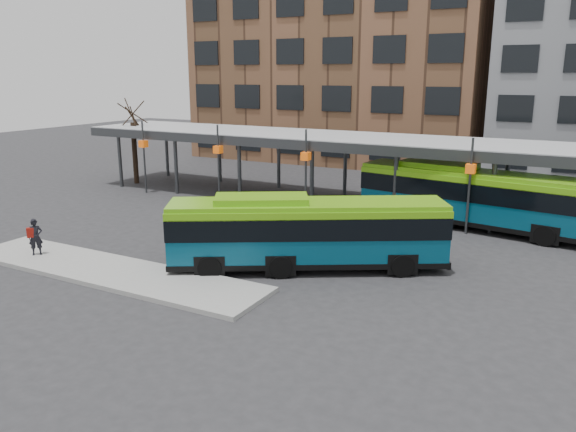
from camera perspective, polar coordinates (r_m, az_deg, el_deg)
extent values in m
plane|color=#28282B|center=(22.79, -2.41, -5.77)|extent=(120.00, 120.00, 0.00)
cube|color=gray|center=(23.83, -17.71, -5.33)|extent=(14.00, 3.00, 0.18)
cube|color=#999B9E|center=(33.46, 9.04, 7.57)|extent=(40.00, 6.00, 0.35)
cube|color=#383A3D|center=(30.69, 7.14, 6.76)|extent=(40.00, 0.15, 0.55)
cylinder|color=#383A3D|center=(41.34, -16.70, 5.47)|extent=(0.24, 0.24, 3.80)
cylinder|color=#383A3D|center=(44.97, -12.21, 6.41)|extent=(0.24, 0.24, 3.80)
cylinder|color=#383A3D|center=(38.00, -11.30, 5.06)|extent=(0.24, 0.24, 3.80)
cylinder|color=#383A3D|center=(41.93, -6.96, 6.08)|extent=(0.24, 0.24, 3.80)
cylinder|color=#383A3D|center=(35.06, -4.95, 4.53)|extent=(0.24, 0.24, 3.80)
cylinder|color=#383A3D|center=(39.28, -0.95, 5.63)|extent=(0.24, 0.24, 3.80)
cylinder|color=#383A3D|center=(32.63, 2.44, 3.84)|extent=(0.24, 0.24, 3.80)
cylinder|color=#383A3D|center=(37.13, 5.83, 5.05)|extent=(0.24, 0.24, 3.80)
cylinder|color=#383A3D|center=(30.82, 10.84, 2.97)|extent=(0.24, 0.24, 3.80)
cylinder|color=#383A3D|center=(35.55, 13.31, 4.33)|extent=(0.24, 0.24, 3.80)
cylinder|color=#383A3D|center=(29.75, 20.04, 1.95)|extent=(0.24, 0.24, 3.80)
cylinder|color=#383A3D|center=(34.62, 21.31, 3.48)|extent=(0.24, 0.24, 3.80)
cylinder|color=#383A3D|center=(38.64, -14.40, 5.79)|extent=(0.12, 0.12, 4.80)
cube|color=#ED5A0D|center=(38.52, -14.48, 7.11)|extent=(0.45, 0.45, 0.45)
cylinder|color=#383A3D|center=(34.89, -7.07, 5.26)|extent=(0.12, 0.12, 4.80)
cube|color=#ED5A0D|center=(34.76, -7.12, 6.72)|extent=(0.45, 0.45, 0.45)
cylinder|color=#383A3D|center=(31.83, 1.82, 4.49)|extent=(0.12, 0.12, 4.80)
cube|color=#ED5A0D|center=(31.69, 1.83, 6.10)|extent=(0.45, 0.45, 0.45)
cylinder|color=#383A3D|center=(29.03, 17.94, 2.84)|extent=(0.12, 0.12, 4.80)
cube|color=#ED5A0D|center=(28.87, 18.07, 4.59)|extent=(0.45, 0.45, 0.45)
cylinder|color=black|center=(42.36, -15.30, 6.17)|extent=(0.36, 0.36, 4.40)
cylinder|color=black|center=(42.03, -15.43, 9.67)|extent=(0.08, 1.63, 1.59)
cylinder|color=black|center=(42.17, -15.44, 9.69)|extent=(1.63, 0.13, 1.59)
cylinder|color=black|center=(42.16, -15.64, 9.67)|extent=(0.15, 1.63, 1.59)
cylinder|color=black|center=(42.02, -15.63, 9.66)|extent=(1.63, 0.10, 1.59)
cube|color=brown|center=(54.67, 5.96, 17.56)|extent=(26.00, 14.00, 22.00)
cube|color=navy|center=(22.83, 1.97, -1.83)|extent=(10.75, 7.58, 2.31)
cube|color=black|center=(22.71, 1.98, -0.71)|extent=(10.82, 7.65, 0.88)
cube|color=#63AF11|center=(22.52, 1.99, 1.22)|extent=(10.70, 7.50, 0.18)
cube|color=#63AF11|center=(22.43, -2.72, 1.65)|extent=(4.03, 3.30, 0.32)
cube|color=black|center=(23.14, 1.94, -4.31)|extent=(10.82, 7.66, 0.22)
cylinder|color=black|center=(22.63, 11.56, -4.97)|extent=(0.94, 0.70, 0.92)
cylinder|color=black|center=(24.71, 10.37, -3.26)|extent=(0.94, 0.70, 0.92)
cylinder|color=black|center=(22.02, -0.75, -5.21)|extent=(0.94, 0.70, 0.92)
cylinder|color=black|center=(24.16, -0.86, -3.43)|extent=(0.94, 0.70, 0.92)
cylinder|color=black|center=(22.14, -7.98, -5.24)|extent=(0.94, 0.70, 0.92)
cylinder|color=black|center=(24.27, -7.44, -3.47)|extent=(0.94, 0.70, 0.92)
cube|color=navy|center=(30.53, 18.21, 1.75)|extent=(11.95, 4.16, 2.44)
cube|color=black|center=(30.43, 18.29, 2.65)|extent=(12.01, 4.23, 0.93)
cube|color=#63AF11|center=(30.28, 18.41, 4.19)|extent=(11.94, 4.06, 0.20)
cube|color=#63AF11|center=(30.91, 15.01, 4.99)|extent=(4.13, 2.32, 0.34)
cube|color=black|center=(30.77, 18.06, -0.26)|extent=(12.02, 4.23, 0.23)
cylinder|color=black|center=(28.68, 24.64, -1.84)|extent=(1.01, 0.44, 0.98)
cylinder|color=black|center=(30.95, 25.62, -0.84)|extent=(1.01, 0.44, 0.98)
cylinder|color=black|center=(30.06, 15.21, -0.32)|extent=(1.01, 0.44, 0.98)
cylinder|color=black|center=(32.23, 16.80, 0.53)|extent=(1.01, 0.44, 0.98)
cylinder|color=black|center=(31.21, 10.23, 0.48)|extent=(1.01, 0.44, 0.98)
cylinder|color=black|center=(33.30, 12.08, 1.26)|extent=(1.01, 0.44, 0.98)
imported|color=black|center=(26.52, -24.26, -1.95)|extent=(0.68, 0.68, 1.59)
cube|color=maroon|center=(26.48, -24.70, -1.54)|extent=(0.33, 0.33, 0.42)
imported|color=slate|center=(31.05, 27.14, -1.03)|extent=(1.80, 0.90, 0.90)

